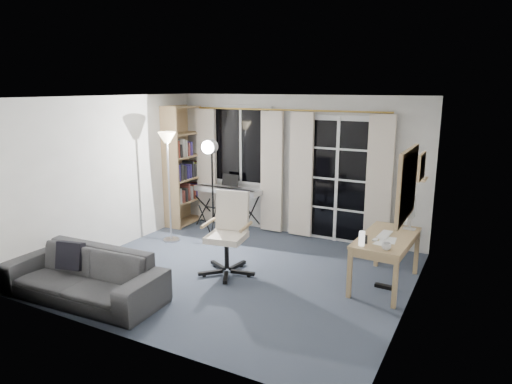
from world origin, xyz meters
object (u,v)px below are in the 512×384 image
(office_chair, at_px, (230,225))
(desk, at_px, (386,243))
(bookshelf, at_px, (184,168))
(monitor, at_px, (410,211))
(sofa, at_px, (82,267))
(mug, at_px, (386,245))
(studio_light, at_px, (210,159))
(torchiere_lamp, at_px, (168,154))
(keyboard_piano, at_px, (227,191))

(office_chair, relative_size, desk, 0.89)
(bookshelf, bearing_deg, monitor, -10.86)
(office_chair, distance_m, sofa, 1.96)
(office_chair, height_order, sofa, office_chair)
(desk, bearing_deg, mug, -75.92)
(studio_light, distance_m, office_chair, 1.40)
(sofa, bearing_deg, bookshelf, 102.02)
(torchiere_lamp, relative_size, office_chair, 1.61)
(torchiere_lamp, bearing_deg, monitor, 5.19)
(desk, bearing_deg, office_chair, -162.73)
(studio_light, distance_m, mug, 3.16)
(mug, bearing_deg, office_chair, -179.38)
(keyboard_piano, height_order, mug, keyboard_piano)
(desk, distance_m, mug, 0.53)
(bookshelf, relative_size, keyboard_piano, 1.72)
(bookshelf, bearing_deg, office_chair, -41.46)
(studio_light, bearing_deg, torchiere_lamp, -166.46)
(torchiere_lamp, relative_size, studio_light, 1.04)
(studio_light, xyz_separation_m, monitor, (3.07, 0.14, -0.49))
(bookshelf, distance_m, keyboard_piano, 0.99)
(studio_light, bearing_deg, office_chair, -47.26)
(office_chair, relative_size, sofa, 0.55)
(monitor, relative_size, mug, 4.40)
(office_chair, bearing_deg, desk, 5.09)
(bookshelf, relative_size, studio_light, 1.25)
(studio_light, xyz_separation_m, desk, (2.87, -0.31, -0.83))
(bookshelf, relative_size, mug, 20.20)
(studio_light, height_order, mug, studio_light)
(monitor, height_order, mug, monitor)
(keyboard_piano, xyz_separation_m, mug, (3.18, -1.65, 0.02))
(desk, bearing_deg, monitor, 69.14)
(monitor, relative_size, sofa, 0.23)
(torchiere_lamp, xyz_separation_m, sofa, (0.40, -2.21, -1.07))
(office_chair, xyz_separation_m, monitor, (2.22, 0.97, 0.25))
(torchiere_lamp, distance_m, keyboard_piano, 1.38)
(bookshelf, distance_m, mug, 4.43)
(torchiere_lamp, bearing_deg, keyboard_piano, 65.03)
(keyboard_piano, relative_size, mug, 11.76)
(keyboard_piano, height_order, monitor, monitor)
(keyboard_piano, bearing_deg, bookshelf, -177.43)
(studio_light, relative_size, monitor, 3.67)
(office_chair, bearing_deg, studio_light, 126.12)
(studio_light, bearing_deg, sofa, -99.52)
(sofa, bearing_deg, torchiere_lamp, 97.60)
(office_chair, bearing_deg, keyboard_piano, 112.81)
(torchiere_lamp, distance_m, office_chair, 1.85)
(torchiere_lamp, relative_size, keyboard_piano, 1.43)
(desk, relative_size, mug, 11.64)
(office_chair, distance_m, monitor, 2.44)
(keyboard_piano, bearing_deg, desk, -18.65)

